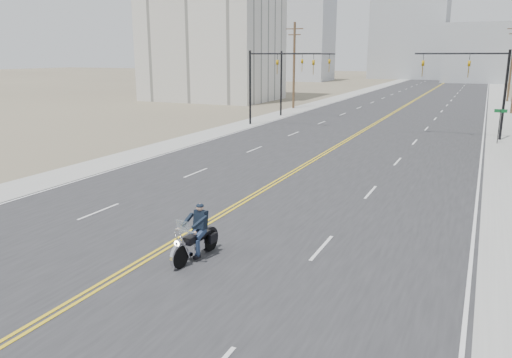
{
  "coord_description": "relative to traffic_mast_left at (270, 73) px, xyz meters",
  "views": [
    {
      "loc": [
        9.72,
        -11.83,
        6.59
      ],
      "look_at": [
        1.38,
        6.35,
        1.6
      ],
      "focal_mm": 35.0,
      "sensor_mm": 36.0,
      "label": 1
    }
  ],
  "objects": [
    {
      "name": "sidewalk_right",
      "position": [
        20.48,
        38.0,
        -4.93
      ],
      "size": [
        3.0,
        200.0,
        0.01
      ],
      "primitive_type": "cube",
      "color": "#A5A5A0",
      "rests_on": "ground"
    },
    {
      "name": "utility_pole_left",
      "position": [
        -3.52,
        16.0,
        0.54
      ],
      "size": [
        2.2,
        0.3,
        10.5
      ],
      "color": "brown",
      "rests_on": "ground"
    },
    {
      "name": "street_sign",
      "position": [
        19.78,
        -2.0,
        -3.13
      ],
      "size": [
        0.9,
        0.06,
        2.62
      ],
      "color": "black",
      "rests_on": "ground"
    },
    {
      "name": "haze_bldg_d",
      "position": [
        -3.02,
        108.0,
        8.06
      ],
      "size": [
        20.0,
        15.0,
        26.0
      ],
      "primitive_type": "cube",
      "color": "#ADB2B7",
      "rests_on": "ground"
    },
    {
      "name": "traffic_mast_right",
      "position": [
        17.95,
        0.0,
        0.0
      ],
      "size": [
        7.1,
        0.26,
        7.0
      ],
      "color": "black",
      "rests_on": "ground"
    },
    {
      "name": "sidewalk_left",
      "position": [
        -2.52,
        38.0,
        -4.93
      ],
      "size": [
        3.0,
        200.0,
        0.01
      ],
      "primitive_type": "cube",
      "color": "#A5A5A0",
      "rests_on": "ground"
    },
    {
      "name": "motorcyclist",
      "position": [
        10.45,
        -30.65,
        -4.02
      ],
      "size": [
        1.2,
        2.43,
        1.84
      ],
      "primitive_type": null,
      "rotation": [
        0.0,
        0.0,
        3.06
      ],
      "color": "black",
      "rests_on": "ground"
    },
    {
      "name": "traffic_mast_left",
      "position": [
        0.0,
        0.0,
        0.0
      ],
      "size": [
        7.1,
        0.26,
        7.0
      ],
      "color": "black",
      "rests_on": "ground"
    },
    {
      "name": "utility_pole_e",
      "position": [
        21.48,
        38.0,
        0.79
      ],
      "size": [
        2.2,
        0.3,
        11.0
      ],
      "color": "brown",
      "rests_on": "ground"
    },
    {
      "name": "ground_plane",
      "position": [
        8.98,
        -32.0,
        -4.94
      ],
      "size": [
        400.0,
        400.0,
        0.0
      ],
      "primitive_type": "plane",
      "color": "#776D56",
      "rests_on": "ground"
    },
    {
      "name": "road",
      "position": [
        8.98,
        38.0,
        -4.93
      ],
      "size": [
        20.0,
        200.0,
        0.01
      ],
      "primitive_type": "cube",
      "color": "#303033",
      "rests_on": "ground"
    },
    {
      "name": "haze_bldg_b",
      "position": [
        16.98,
        93.0,
        2.06
      ],
      "size": [
        18.0,
        14.0,
        14.0
      ],
      "primitive_type": "cube",
      "color": "#ADB2B7",
      "rests_on": "ground"
    },
    {
      "name": "traffic_mast_far",
      "position": [
        -0.33,
        8.0,
        -0.06
      ],
      "size": [
        6.1,
        0.26,
        7.0
      ],
      "color": "black",
      "rests_on": "ground"
    },
    {
      "name": "haze_bldg_a",
      "position": [
        -26.02,
        83.0,
        6.06
      ],
      "size": [
        14.0,
        12.0,
        22.0
      ],
      "primitive_type": "cube",
      "color": "#B7BCC6",
      "rests_on": "ground"
    },
    {
      "name": "haze_bldg_f",
      "position": [
        -41.02,
        98.0,
        3.06
      ],
      "size": [
        12.0,
        12.0,
        16.0
      ],
      "primitive_type": "cube",
      "color": "#ADB2B7",
      "rests_on": "ground"
    }
  ]
}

